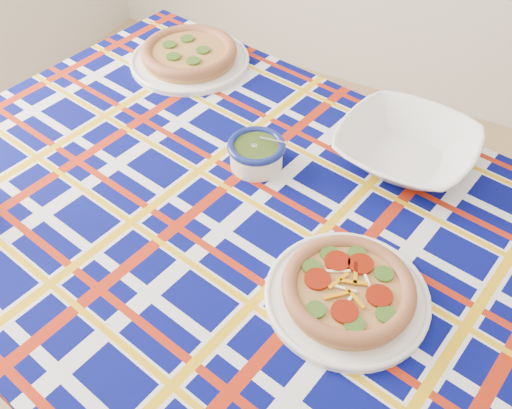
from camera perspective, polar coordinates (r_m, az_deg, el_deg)
The scene contains 6 objects.
dining_table at distance 1.28m, azimuth 1.20°, elevation -5.61°, with size 1.95×1.42×0.83m.
tablecloth at distance 1.26m, azimuth 1.22°, elevation -4.83°, with size 1.81×1.14×0.12m, color #040856, non-canonical shape.
main_focaccia_plate at distance 1.10m, azimuth 9.21°, elevation -8.34°, with size 0.33×0.33×0.06m, color #B37A3F, non-canonical shape.
pesto_bowl at distance 1.34m, azimuth 0.04°, elevation 5.30°, with size 0.14×0.14×0.08m, color #23370F, non-canonical shape.
serving_bowl at distance 1.40m, azimuth 14.78°, elevation 5.49°, with size 0.32×0.32×0.08m, color white.
second_focaccia_plate at distance 1.73m, azimuth -6.70°, elevation 14.79°, with size 0.36×0.36×0.07m, color #B37A3F, non-canonical shape.
Camera 1 is at (0.29, -0.57, 1.75)m, focal length 40.00 mm.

